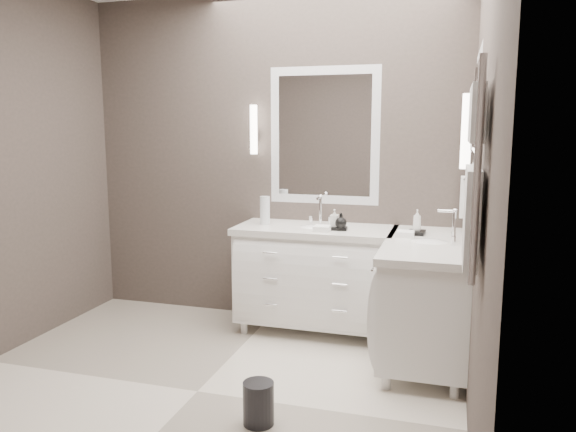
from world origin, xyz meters
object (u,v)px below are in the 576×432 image
(towel_ladder, at_px, (473,181))
(vanity_back, at_px, (315,272))
(vanity_right, at_px, (427,293))
(waste_bin, at_px, (259,403))

(towel_ladder, bearing_deg, vanity_back, 124.10)
(vanity_back, distance_m, vanity_right, 0.93)
(vanity_right, distance_m, waste_bin, 1.47)
(towel_ladder, distance_m, waste_bin, 1.66)
(vanity_back, height_order, vanity_right, same)
(vanity_right, height_order, towel_ladder, towel_ladder)
(vanity_back, relative_size, vanity_right, 1.00)
(vanity_back, height_order, waste_bin, vanity_back)
(vanity_right, xyz_separation_m, waste_bin, (-0.83, -1.15, -0.36))
(vanity_right, relative_size, towel_ladder, 1.38)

